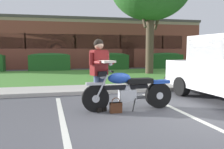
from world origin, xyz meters
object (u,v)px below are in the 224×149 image
object	(u,v)px
handbag	(116,107)
brick_building	(72,44)
motorcycle	(131,90)
hedge_center_right	(111,61)
rider_person	(99,69)
hedge_center_left	(50,62)
hedge_right	(165,60)

from	to	relation	value
handbag	brick_building	bearing A→B (deg)	89.66
handbag	brick_building	size ratio (longest dim) A/B	0.02
motorcycle	hedge_center_right	size ratio (longest dim) A/B	0.91
rider_person	hedge_center_left	distance (m)	11.41
rider_person	hedge_right	size ratio (longest dim) A/B	0.67
hedge_center_left	brick_building	world-z (taller)	brick_building
motorcycle	hedge_right	xyz separation A→B (m)	(6.40, 11.33, 0.17)
motorcycle	rider_person	xyz separation A→B (m)	(-0.78, 0.02, 0.53)
handbag	hedge_center_left	bearing A→B (deg)	98.74
motorcycle	handbag	xyz separation A→B (m)	(-0.45, -0.22, -0.34)
hedge_center_right	brick_building	world-z (taller)	brick_building
hedge_center_right	brick_building	xyz separation A→B (m)	(-2.43, 5.81, 1.35)
motorcycle	rider_person	bearing A→B (deg)	178.89
rider_person	motorcycle	bearing A→B (deg)	-1.11
handbag	hedge_right	distance (m)	13.43
motorcycle	handbag	bearing A→B (deg)	-153.74
handbag	brick_building	distance (m)	17.46
rider_person	hedge_center_right	distance (m)	11.68
rider_person	hedge_right	xyz separation A→B (m)	(7.18, 11.31, -0.36)
rider_person	brick_building	xyz separation A→B (m)	(0.44, 17.12, 1.00)
motorcycle	hedge_center_left	size ratio (longest dim) A/B	0.82
motorcycle	hedge_center_right	distance (m)	11.52
hedge_right	brick_building	size ratio (longest dim) A/B	0.12
motorcycle	hedge_center_left	xyz separation A→B (m)	(-2.22, 11.33, 0.17)
rider_person	brick_building	distance (m)	17.16
rider_person	hedge_right	bearing A→B (deg)	57.60
rider_person	brick_building	bearing A→B (deg)	88.53
handbag	hedge_right	world-z (taller)	hedge_right
motorcycle	handbag	distance (m)	0.60
hedge_center_left	hedge_center_right	world-z (taller)	same
motorcycle	brick_building	world-z (taller)	brick_building
hedge_center_left	rider_person	bearing A→B (deg)	-82.75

